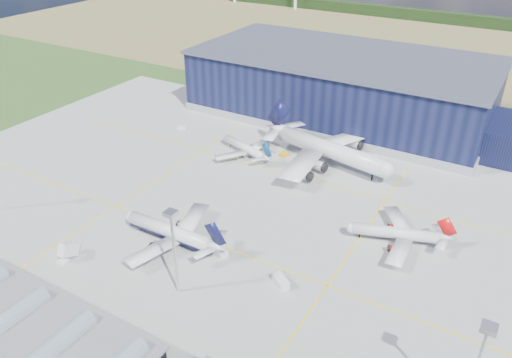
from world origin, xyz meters
name	(u,v)px	position (x,y,z in m)	size (l,w,h in m)	color
ground	(215,219)	(0.00, 0.00, 0.00)	(600.00, 600.00, 0.00)	#244A1B
apron	(234,203)	(0.00, 10.00, 0.03)	(220.00, 160.00, 0.08)	#9A9A95
farmland	(416,48)	(0.00, 220.00, 0.00)	(600.00, 220.00, 0.01)	olive
treeline	(446,18)	(0.00, 300.00, 4.00)	(600.00, 8.00, 8.00)	black
hangar	(348,89)	(2.81, 94.80, 11.62)	(145.00, 62.00, 26.10)	black
glass_concourse	(23,336)	(-6.45, -60.00, 3.69)	(78.00, 23.00, 8.60)	black
light_mast_center	(173,239)	(10.00, -30.00, 15.43)	(2.60, 2.60, 23.00)	silver
light_mast_east	(479,358)	(75.00, -30.00, 15.43)	(2.60, 2.60, 23.00)	silver
airliner_navy	(169,225)	(-4.11, -15.35, 5.57)	(34.15, 33.40, 11.13)	silver
airliner_red	(396,228)	(48.43, 15.60, 4.79)	(29.39, 28.76, 9.59)	silver
airliner_widebody	(331,142)	(15.24, 48.58, 8.84)	(54.19, 53.01, 17.67)	silver
airliner_regional	(245,144)	(-14.58, 40.00, 4.45)	(27.28, 26.69, 8.90)	silver
gse_van_a	(218,250)	(10.08, -13.08, 1.18)	(2.36, 5.41, 2.36)	silver
gse_van_b	(280,281)	(29.95, -15.50, 1.18)	(2.37, 5.17, 2.37)	silver
gse_tug_c	(284,154)	(-1.74, 46.12, 0.71)	(2.03, 3.24, 1.42)	orange
gse_cart_b	(182,128)	(-48.43, 46.08, 0.61)	(1.88, 2.82, 1.22)	silver
airstair	(70,253)	(-22.31, -34.32, 1.75)	(2.18, 5.46, 3.49)	silver
car_a	(89,320)	(-0.86, -48.00, 0.66)	(1.56, 3.87, 1.32)	#99999E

